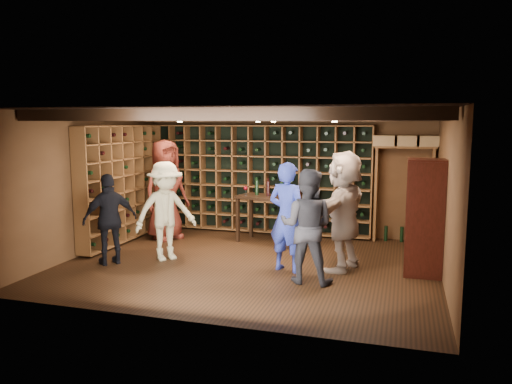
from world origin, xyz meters
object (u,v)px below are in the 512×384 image
(guest_red_floral, at_px, (166,190))
(guest_woman_black, at_px, (110,219))
(guest_khaki, at_px, (166,211))
(guest_beige, at_px, (344,211))
(tasting_table, at_px, (269,202))
(man_grey_suit, at_px, (307,226))
(man_blue_shirt, at_px, (287,217))
(display_cabinet, at_px, (424,220))

(guest_red_floral, bearing_deg, guest_woman_black, -154.65)
(guest_woman_black, relative_size, guest_khaki, 0.90)
(guest_beige, xyz_separation_m, tasting_table, (-1.59, 1.36, -0.14))
(tasting_table, bearing_deg, man_grey_suit, -47.94)
(guest_woman_black, bearing_deg, man_blue_shirt, 141.13)
(guest_woman_black, distance_m, guest_beige, 3.78)
(man_grey_suit, height_order, tasting_table, man_grey_suit)
(display_cabinet, distance_m, man_grey_suit, 1.84)
(guest_red_floral, xyz_separation_m, tasting_table, (2.06, 0.25, -0.19))
(display_cabinet, relative_size, guest_woman_black, 1.17)
(man_blue_shirt, height_order, man_grey_suit, man_blue_shirt)
(man_blue_shirt, xyz_separation_m, guest_woman_black, (-2.86, -0.47, -0.11))
(guest_woman_black, bearing_deg, tasting_table, 177.56)
(tasting_table, bearing_deg, guest_red_floral, -159.19)
(guest_woman_black, height_order, guest_khaki, guest_khaki)
(man_blue_shirt, height_order, guest_khaki, man_blue_shirt)
(guest_red_floral, xyz_separation_m, guest_woman_black, (-0.05, -1.91, -0.24))
(man_blue_shirt, distance_m, guest_beige, 0.90)
(guest_red_floral, bearing_deg, tasting_table, -56.40)
(display_cabinet, bearing_deg, guest_khaki, -175.44)
(man_blue_shirt, bearing_deg, guest_woman_black, 24.92)
(man_grey_suit, distance_m, guest_khaki, 2.57)
(guest_beige, relative_size, tasting_table, 1.43)
(display_cabinet, xyz_separation_m, guest_red_floral, (-4.85, 1.07, 0.14))
(display_cabinet, height_order, tasting_table, display_cabinet)
(guest_red_floral, relative_size, guest_khaki, 1.19)
(display_cabinet, height_order, guest_khaki, display_cabinet)
(display_cabinet, height_order, guest_woman_black, display_cabinet)
(guest_red_floral, distance_m, tasting_table, 2.08)
(display_cabinet, xyz_separation_m, guest_khaki, (-4.15, -0.33, -0.02))
(man_grey_suit, bearing_deg, tasting_table, -60.04)
(guest_red_floral, height_order, guest_beige, guest_red_floral)
(guest_red_floral, distance_m, guest_beige, 3.81)
(display_cabinet, height_order, guest_beige, guest_beige)
(man_grey_suit, bearing_deg, display_cabinet, -150.86)
(guest_red_floral, xyz_separation_m, guest_khaki, (0.70, -1.40, -0.16))
(guest_khaki, distance_m, tasting_table, 2.14)
(man_grey_suit, relative_size, guest_woman_black, 1.11)
(display_cabinet, xyz_separation_m, guest_beige, (-1.20, -0.04, 0.09))
(guest_woman_black, height_order, guest_beige, guest_beige)
(man_grey_suit, bearing_deg, guest_khaki, -9.71)
(guest_khaki, bearing_deg, guest_beige, -42.75)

